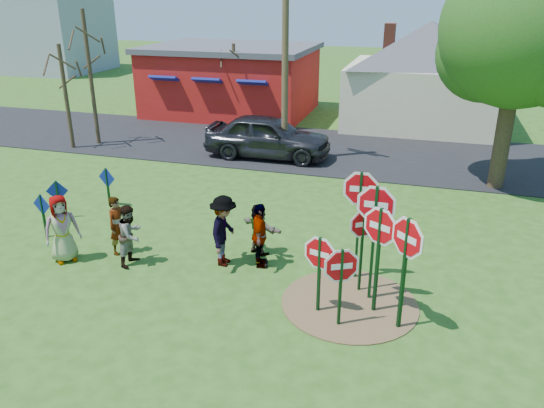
{
  "coord_description": "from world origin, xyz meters",
  "views": [
    {
      "loc": [
        5.79,
        -11.74,
        6.84
      ],
      "look_at": [
        1.8,
        1.69,
        1.18
      ],
      "focal_mm": 35.0,
      "sensor_mm": 36.0,
      "label": 1
    }
  ],
  "objects_px": {
    "stop_sign_b": "(360,199)",
    "person_a": "(62,229)",
    "person_b": "(118,225)",
    "utility_pole": "(285,51)",
    "leafy_tree": "(524,38)",
    "stop_sign_c": "(379,237)",
    "stop_sign_d": "(375,215)",
    "suv": "(268,136)",
    "stop_sign_a": "(320,259)"
  },
  "relations": [
    {
      "from": "stop_sign_b",
      "to": "utility_pole",
      "type": "height_order",
      "value": "utility_pole"
    },
    {
      "from": "stop_sign_b",
      "to": "person_a",
      "type": "relative_size",
      "value": 1.59
    },
    {
      "from": "stop_sign_a",
      "to": "utility_pole",
      "type": "bearing_deg",
      "value": 125.43
    },
    {
      "from": "stop_sign_b",
      "to": "utility_pole",
      "type": "distance_m",
      "value": 10.43
    },
    {
      "from": "stop_sign_a",
      "to": "utility_pole",
      "type": "relative_size",
      "value": 0.23
    },
    {
      "from": "stop_sign_c",
      "to": "stop_sign_d",
      "type": "height_order",
      "value": "stop_sign_d"
    },
    {
      "from": "person_b",
      "to": "utility_pole",
      "type": "distance_m",
      "value": 10.56
    },
    {
      "from": "person_a",
      "to": "utility_pole",
      "type": "distance_m",
      "value": 11.55
    },
    {
      "from": "stop_sign_b",
      "to": "person_b",
      "type": "xyz_separation_m",
      "value": [
        -6.5,
        -0.5,
        -1.33
      ]
    },
    {
      "from": "stop_sign_c",
      "to": "utility_pole",
      "type": "distance_m",
      "value": 12.0
    },
    {
      "from": "stop_sign_a",
      "to": "person_b",
      "type": "height_order",
      "value": "stop_sign_a"
    },
    {
      "from": "stop_sign_d",
      "to": "suv",
      "type": "height_order",
      "value": "stop_sign_d"
    },
    {
      "from": "stop_sign_a",
      "to": "suv",
      "type": "distance_m",
      "value": 12.08
    },
    {
      "from": "stop_sign_d",
      "to": "leafy_tree",
      "type": "bearing_deg",
      "value": 70.81
    },
    {
      "from": "stop_sign_b",
      "to": "person_b",
      "type": "distance_m",
      "value": 6.66
    },
    {
      "from": "person_a",
      "to": "leafy_tree",
      "type": "height_order",
      "value": "leafy_tree"
    },
    {
      "from": "person_a",
      "to": "suv",
      "type": "xyz_separation_m",
      "value": [
        2.5,
        10.69,
        0.02
      ]
    },
    {
      "from": "person_a",
      "to": "person_b",
      "type": "bearing_deg",
      "value": -15.81
    },
    {
      "from": "stop_sign_c",
      "to": "person_b",
      "type": "xyz_separation_m",
      "value": [
        -7.14,
        0.92,
        -1.04
      ]
    },
    {
      "from": "stop_sign_d",
      "to": "person_a",
      "type": "distance_m",
      "value": 8.26
    },
    {
      "from": "stop_sign_c",
      "to": "person_b",
      "type": "relative_size",
      "value": 1.62
    },
    {
      "from": "stop_sign_c",
      "to": "stop_sign_d",
      "type": "bearing_deg",
      "value": 137.05
    },
    {
      "from": "stop_sign_b",
      "to": "leafy_tree",
      "type": "xyz_separation_m",
      "value": [
        4.17,
        8.19,
        3.2
      ]
    },
    {
      "from": "utility_pole",
      "to": "stop_sign_d",
      "type": "bearing_deg",
      "value": -64.22
    },
    {
      "from": "stop_sign_d",
      "to": "leafy_tree",
      "type": "relative_size",
      "value": 0.36
    },
    {
      "from": "stop_sign_d",
      "to": "stop_sign_a",
      "type": "bearing_deg",
      "value": -137.38
    },
    {
      "from": "stop_sign_a",
      "to": "stop_sign_c",
      "type": "height_order",
      "value": "stop_sign_c"
    },
    {
      "from": "stop_sign_c",
      "to": "person_b",
      "type": "bearing_deg",
      "value": -158.42
    },
    {
      "from": "stop_sign_d",
      "to": "person_a",
      "type": "xyz_separation_m",
      "value": [
        -8.15,
        -0.41,
        -1.23
      ]
    },
    {
      "from": "person_b",
      "to": "utility_pole",
      "type": "xyz_separation_m",
      "value": [
        2.11,
        9.64,
        3.75
      ]
    },
    {
      "from": "stop_sign_c",
      "to": "leafy_tree",
      "type": "xyz_separation_m",
      "value": [
        3.54,
        9.6,
        3.49
      ]
    },
    {
      "from": "stop_sign_b",
      "to": "suv",
      "type": "distance_m",
      "value": 10.79
    },
    {
      "from": "stop_sign_b",
      "to": "leafy_tree",
      "type": "relative_size",
      "value": 0.36
    },
    {
      "from": "person_b",
      "to": "stop_sign_b",
      "type": "bearing_deg",
      "value": -70.38
    },
    {
      "from": "leafy_tree",
      "to": "person_b",
      "type": "bearing_deg",
      "value": -140.87
    },
    {
      "from": "stop_sign_b",
      "to": "suv",
      "type": "bearing_deg",
      "value": 116.69
    },
    {
      "from": "stop_sign_c",
      "to": "utility_pole",
      "type": "xyz_separation_m",
      "value": [
        -5.02,
        10.56,
        2.7
      ]
    },
    {
      "from": "stop_sign_b",
      "to": "person_b",
      "type": "relative_size",
      "value": 1.8
    },
    {
      "from": "leafy_tree",
      "to": "person_a",
      "type": "bearing_deg",
      "value": -141.3
    },
    {
      "from": "leafy_tree",
      "to": "stop_sign_c",
      "type": "bearing_deg",
      "value": -110.23
    },
    {
      "from": "stop_sign_c",
      "to": "person_a",
      "type": "xyz_separation_m",
      "value": [
        -8.32,
        0.1,
        -0.94
      ]
    },
    {
      "from": "stop_sign_b",
      "to": "utility_pole",
      "type": "xyz_separation_m",
      "value": [
        -4.39,
        9.14,
        2.41
      ]
    },
    {
      "from": "stop_sign_d",
      "to": "suv",
      "type": "relative_size",
      "value": 0.56
    },
    {
      "from": "person_a",
      "to": "stop_sign_a",
      "type": "bearing_deg",
      "value": -54.15
    },
    {
      "from": "suv",
      "to": "utility_pole",
      "type": "distance_m",
      "value": 3.71
    },
    {
      "from": "stop_sign_c",
      "to": "suv",
      "type": "relative_size",
      "value": 0.5
    },
    {
      "from": "suv",
      "to": "utility_pole",
      "type": "height_order",
      "value": "utility_pole"
    },
    {
      "from": "person_a",
      "to": "utility_pole",
      "type": "height_order",
      "value": "utility_pole"
    },
    {
      "from": "person_a",
      "to": "leafy_tree",
      "type": "bearing_deg",
      "value": -11.66
    },
    {
      "from": "stop_sign_d",
      "to": "utility_pole",
      "type": "distance_m",
      "value": 11.42
    }
  ]
}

